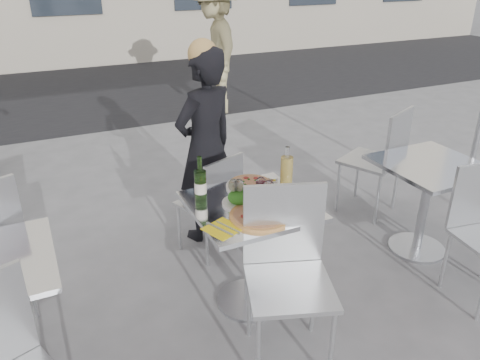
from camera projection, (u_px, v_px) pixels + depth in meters
name	position (u px, v px, depth m)	size (l,w,h in m)	color
ground	(249.00, 301.00, 3.19)	(80.00, 80.00, 0.00)	slate
street_asphalt	(91.00, 89.00, 8.51)	(24.00, 5.00, 0.00)	black
main_table	(250.00, 234.00, 2.96)	(0.72, 0.72, 0.75)	#B7BABF
side_table_right	(427.00, 189.00, 3.54)	(0.72, 0.72, 0.75)	#B7BABF
chair_far	(215.00, 198.00, 3.51)	(0.49, 0.50, 0.83)	silver
chair_near	(287.00, 261.00, 2.58)	(0.59, 0.60, 1.01)	silver
side_chair_rfar	(382.00, 154.00, 4.06)	(0.60, 0.61, 0.99)	silver
woman_diner	(206.00, 147.00, 3.66)	(0.57, 0.37, 1.56)	black
pedestrian_b	(215.00, 49.00, 6.83)	(1.22, 0.70, 1.89)	tan
pizza_near	(260.00, 216.00, 2.72)	(0.36, 0.36, 0.02)	tan
pizza_far	(250.00, 185.00, 3.08)	(0.32, 0.32, 0.03)	white
salad_plate	(240.00, 198.00, 2.86)	(0.22, 0.22, 0.09)	white
wine_bottle	(200.00, 184.00, 2.86)	(0.07, 0.08, 0.29)	#27481B
carafe	(287.00, 172.00, 3.02)	(0.08, 0.08, 0.29)	#E5CA62
sugar_shaker	(273.00, 185.00, 2.99)	(0.06, 0.06, 0.11)	white
wineglass_white_a	(234.00, 186.00, 2.85)	(0.07, 0.07, 0.16)	white
wineglass_white_b	(239.00, 186.00, 2.85)	(0.07, 0.07, 0.16)	white
wineglass_red_a	(269.00, 187.00, 2.83)	(0.07, 0.07, 0.16)	white
wineglass_red_b	(261.00, 184.00, 2.88)	(0.07, 0.07, 0.16)	white
napkin_left	(223.00, 228.00, 2.60)	(0.24, 0.24, 0.01)	yellow
napkin_right	(302.00, 206.00, 2.84)	(0.23, 0.23, 0.01)	yellow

